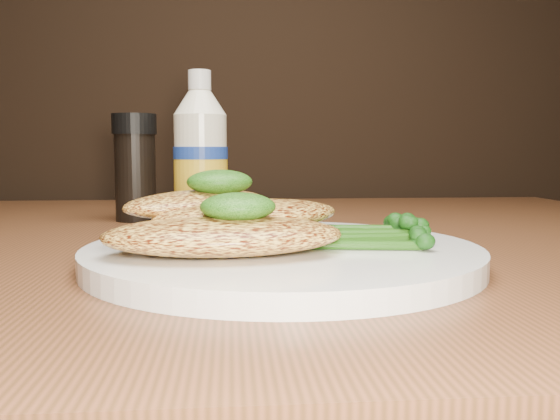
{
  "coord_description": "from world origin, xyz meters",
  "views": [
    {
      "loc": [
        0.07,
        0.47,
        0.83
      ],
      "look_at": [
        0.1,
        0.89,
        0.79
      ],
      "focal_mm": 37.74,
      "sensor_mm": 36.0,
      "label": 1
    }
  ],
  "objects": [
    {
      "name": "plate",
      "position": [
        0.11,
        0.88,
        0.76
      ],
      "size": [
        0.28,
        0.28,
        0.01
      ],
      "primitive_type": "cylinder",
      "color": "white",
      "rests_on": "dining_table"
    },
    {
      "name": "chicken_front",
      "position": [
        0.06,
        0.85,
        0.78
      ],
      "size": [
        0.16,
        0.09,
        0.03
      ],
      "primitive_type": "ellipsoid",
      "rotation": [
        0.0,
        0.0,
        0.07
      ],
      "color": "#F9C24F",
      "rests_on": "plate"
    },
    {
      "name": "chicken_mid",
      "position": [
        0.08,
        0.89,
        0.78
      ],
      "size": [
        0.17,
        0.14,
        0.02
      ],
      "primitive_type": "ellipsoid",
      "rotation": [
        0.0,
        0.0,
        0.5
      ],
      "color": "#F9C24F",
      "rests_on": "plate"
    },
    {
      "name": "chicken_back",
      "position": [
        0.05,
        0.92,
        0.79
      ],
      "size": [
        0.14,
        0.14,
        0.02
      ],
      "primitive_type": "ellipsoid",
      "rotation": [
        0.0,
        0.0,
        0.8
      ],
      "color": "#F9C24F",
      "rests_on": "plate"
    },
    {
      "name": "pesto_front",
      "position": [
        0.07,
        0.85,
        0.8
      ],
      "size": [
        0.06,
        0.06,
        0.02
      ],
      "primitive_type": "ellipsoid",
      "rotation": [
        0.0,
        0.0,
        0.23
      ],
      "color": "#0D3407",
      "rests_on": "chicken_front"
    },
    {
      "name": "pesto_back",
      "position": [
        0.06,
        0.91,
        0.81
      ],
      "size": [
        0.06,
        0.06,
        0.02
      ],
      "primitive_type": "ellipsoid",
      "rotation": [
        0.0,
        0.0,
        0.31
      ],
      "color": "#0D3407",
      "rests_on": "chicken_back"
    },
    {
      "name": "broccolini_bundle",
      "position": [
        0.15,
        0.89,
        0.77
      ],
      "size": [
        0.13,
        0.11,
        0.02
      ],
      "primitive_type": null,
      "rotation": [
        0.0,
        0.0,
        -0.05
      ],
      "color": "#1F4D10",
      "rests_on": "plate"
    },
    {
      "name": "mayo_bottle",
      "position": [
        0.04,
        1.12,
        0.83
      ],
      "size": [
        0.08,
        0.08,
        0.17
      ],
      "primitive_type": null,
      "rotation": [
        0.0,
        0.0,
        0.38
      ],
      "color": "#EEE8C9",
      "rests_on": "dining_table"
    },
    {
      "name": "pepper_grinder",
      "position": [
        -0.04,
        1.16,
        0.81
      ],
      "size": [
        0.06,
        0.06,
        0.12
      ],
      "primitive_type": null,
      "rotation": [
        0.0,
        0.0,
        -0.31
      ],
      "color": "black",
      "rests_on": "dining_table"
    }
  ]
}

